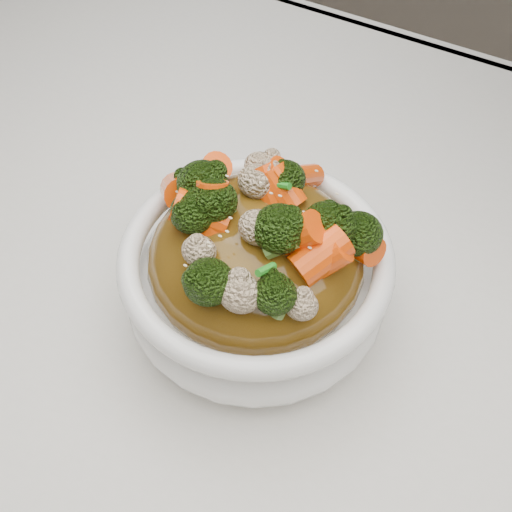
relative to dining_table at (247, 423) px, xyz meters
The scene contains 10 objects.
floor 0.38m from the dining_table, ahead, with size 3.00×3.00×0.00m, color #886040.
dining_table is the anchor object (origin of this frame).
tablecloth 0.35m from the dining_table, ahead, with size 1.20×0.80×0.04m, color silver.
bowl 0.42m from the dining_table, 48.63° to the right, with size 0.20×0.20×0.08m, color white, non-canonical shape.
sauce_base 0.45m from the dining_table, 48.63° to the right, with size 0.16×0.16×0.09m, color #573A0E.
carrots 0.50m from the dining_table, 48.63° to the right, with size 0.16×0.16×0.05m, color #F94C08, non-canonical shape.
broccoli 0.50m from the dining_table, 48.63° to the right, with size 0.16×0.16×0.04m, color black, non-canonical shape.
cauliflower 0.50m from the dining_table, 48.63° to the right, with size 0.16×0.16×0.03m, color beige, non-canonical shape.
scallions 0.50m from the dining_table, 48.63° to the right, with size 0.12×0.12×0.02m, color #22871F, non-canonical shape.
sesame_seeds 0.50m from the dining_table, 48.63° to the right, with size 0.14×0.14×0.01m, color beige, non-canonical shape.
Camera 1 is at (0.18, -0.28, 1.16)m, focal length 42.00 mm.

